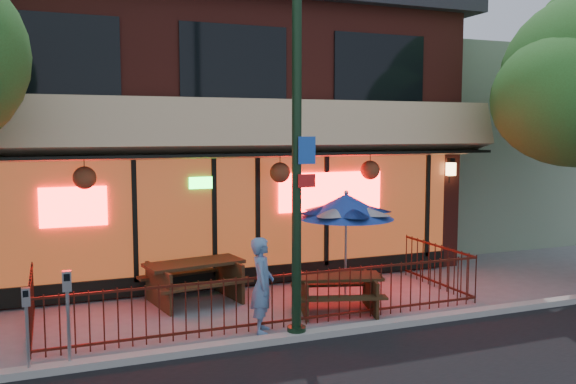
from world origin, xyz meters
name	(u,v)px	position (x,y,z in m)	size (l,w,h in m)	color
ground	(288,331)	(0.00, 0.00, 0.00)	(80.00, 80.00, 0.00)	gray
curb	(299,336)	(0.00, -0.50, 0.06)	(80.00, 0.25, 0.12)	#999993
restaurant_building	(195,109)	(0.00, 7.11, 4.13)	(12.96, 9.49, 8.05)	maroon
neighbor_building	(450,146)	(9.00, 7.70, 3.00)	(6.00, 7.00, 6.00)	slate
patio_fence	(278,289)	(0.00, 0.50, 0.63)	(8.44, 2.62, 1.00)	#3E140D
street_light	(297,153)	(0.00, -0.40, 3.15)	(0.43, 0.32, 7.00)	black
picnic_table_left	(194,275)	(-1.13, 2.40, 0.55)	(2.20, 1.83, 0.84)	#3D2A16
picnic_table_right	(337,288)	(1.31, 0.70, 0.48)	(2.00, 1.73, 0.73)	#342512
patio_umbrella	(346,206)	(1.92, 1.57, 1.95)	(2.00, 1.99, 2.28)	gray
pedestrian	(262,285)	(-0.44, 0.10, 0.84)	(0.62, 0.40, 1.68)	#5881B1
parking_meter_near	(68,303)	(-3.64, -0.40, 1.00)	(0.13, 0.12, 1.48)	gray
parking_meter_far	(27,316)	(-4.20, -0.48, 0.88)	(0.12, 0.11, 1.30)	#95999D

